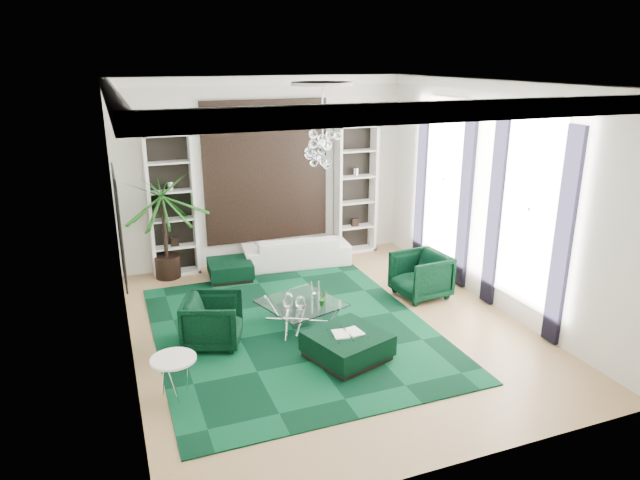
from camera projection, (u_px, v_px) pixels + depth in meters
name	position (u px, v px, depth m)	size (l,w,h in m)	color
floor	(328.00, 327.00, 9.18)	(6.00, 7.00, 0.02)	tan
ceiling	(330.00, 82.00, 8.00)	(6.00, 7.00, 0.02)	white
wall_back	(266.00, 171.00, 11.71)	(6.00, 0.02, 3.80)	silver
wall_front	(465.00, 302.00, 5.47)	(6.00, 0.02, 3.80)	silver
wall_left	(119.00, 234.00, 7.56)	(0.02, 7.00, 3.80)	silver
wall_right	(494.00, 196.00, 9.61)	(0.02, 7.00, 3.80)	silver
crown_molding	(330.00, 90.00, 8.03)	(6.00, 7.00, 0.18)	white
ceiling_medallion	(322.00, 84.00, 8.28)	(0.90, 0.90, 0.05)	white
tapestry	(266.00, 172.00, 11.66)	(2.50, 0.06, 2.80)	black
shelving_left	(172.00, 206.00, 11.02)	(0.90, 0.38, 2.80)	white
shelving_right	(356.00, 189.00, 12.35)	(0.90, 0.38, 2.80)	white
painting	(120.00, 226.00, 8.12)	(0.04, 1.30, 1.60)	black
window_near	(530.00, 209.00, 8.81)	(0.03, 1.10, 2.90)	white
curtain_near_a	(563.00, 239.00, 8.18)	(0.07, 0.30, 3.25)	black
curtain_near_b	(495.00, 213.00, 9.57)	(0.07, 0.30, 3.25)	black
window_far	(444.00, 179.00, 10.94)	(0.03, 1.10, 2.90)	white
curtain_far_a	(465.00, 201.00, 10.31)	(0.07, 0.30, 3.25)	black
curtain_far_b	(421.00, 184.00, 11.70)	(0.07, 0.30, 3.25)	black
rug	(293.00, 330.00, 9.04)	(4.20, 5.00, 0.02)	black
sofa	(296.00, 250.00, 11.81)	(2.17, 0.85, 0.63)	silver
armchair_left	(213.00, 321.00, 8.50)	(0.82, 0.85, 0.77)	black
armchair_right	(421.00, 275.00, 10.23)	(0.86, 0.89, 0.81)	black
coffee_table	(301.00, 313.00, 9.20)	(1.12, 1.12, 0.39)	white
ottoman_side	(230.00, 270.00, 11.09)	(0.82, 0.82, 0.36)	black
ottoman_front	(347.00, 346.00, 8.15)	(1.00, 1.00, 0.40)	black
book	(347.00, 333.00, 8.09)	(0.43, 0.29, 0.03)	white
side_table	(175.00, 378.00, 7.19)	(0.57, 0.57, 0.55)	white
palm	(163.00, 212.00, 10.83)	(1.67, 1.67, 2.67)	#1B5B19
chandelier	(322.00, 146.00, 8.68)	(0.76, 0.76, 0.69)	white
table_plant	(323.00, 298.00, 8.99)	(0.13, 0.11, 0.24)	#1B5B19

